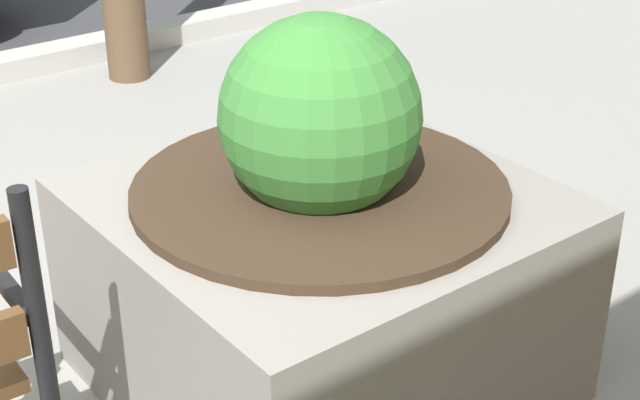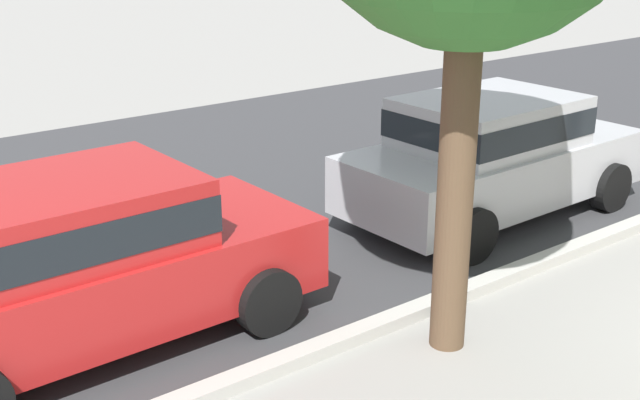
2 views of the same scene
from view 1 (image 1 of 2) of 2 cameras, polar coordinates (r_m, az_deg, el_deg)
concrete_planter at (r=2.77m, az=-0.00°, el=-3.60°), size 1.15×1.15×1.12m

